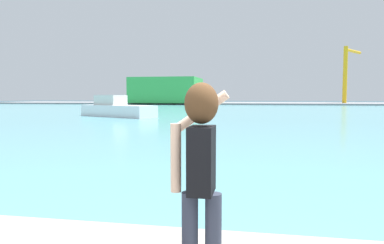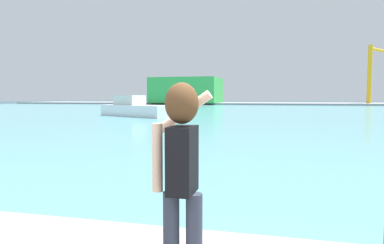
{
  "view_description": "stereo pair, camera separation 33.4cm",
  "coord_description": "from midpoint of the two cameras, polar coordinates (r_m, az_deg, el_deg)",
  "views": [
    {
      "loc": [
        0.24,
        -2.26,
        2.08
      ],
      "look_at": [
        -0.8,
        3.29,
        1.67
      ],
      "focal_mm": 33.69,
      "sensor_mm": 36.0,
      "label": 1
    },
    {
      "loc": [
        0.56,
        -2.19,
        2.08
      ],
      "look_at": [
        -0.8,
        3.29,
        1.67
      ],
      "focal_mm": 33.69,
      "sensor_mm": 36.0,
      "label": 2
    }
  ],
  "objects": [
    {
      "name": "port_crane",
      "position": [
        95.44,
        26.67,
        7.65
      ],
      "size": [
        5.9,
        8.42,
        13.55
      ],
      "color": "yellow",
      "rests_on": "far_shore_dock"
    },
    {
      "name": "person_photographer",
      "position": [
        3.01,
        1.5,
        -6.66
      ],
      "size": [
        0.52,
        0.55,
        1.74
      ],
      "rotation": [
        0.0,
        0.0,
        1.58
      ],
      "color": "#2D3342",
      "rests_on": "quay_promenade"
    },
    {
      "name": "far_shore_dock",
      "position": [
        94.25,
        13.74,
        2.86
      ],
      "size": [
        140.0,
        20.0,
        0.41
      ],
      "primitive_type": "cube",
      "color": "gray",
      "rests_on": "ground_plane"
    },
    {
      "name": "harbor_water",
      "position": [
        54.27,
        13.54,
        1.82
      ],
      "size": [
        140.0,
        100.0,
        0.02
      ],
      "primitive_type": "cube",
      "color": "#599EA8",
      "rests_on": "ground_plane"
    },
    {
      "name": "ground_plane",
      "position": [
        52.27,
        13.52,
        1.72
      ],
      "size": [
        220.0,
        220.0,
        0.0
      ],
      "primitive_type": "plane",
      "color": "#334751"
    },
    {
      "name": "boat_moored",
      "position": [
        37.14,
        -8.74,
        2.09
      ],
      "size": [
        8.87,
        6.12,
        2.17
      ],
      "rotation": [
        0.0,
        0.0,
        -0.47
      ],
      "color": "white",
      "rests_on": "harbor_water"
    },
    {
      "name": "warehouse_left",
      "position": [
        91.82,
        -0.72,
        5.03
      ],
      "size": [
        16.45,
        13.34,
        6.25
      ],
      "primitive_type": "cube",
      "color": "green",
      "rests_on": "far_shore_dock"
    }
  ]
}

